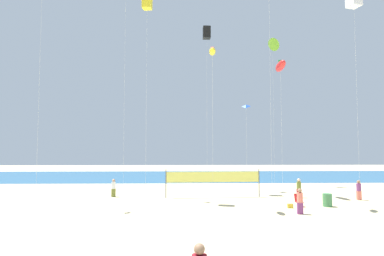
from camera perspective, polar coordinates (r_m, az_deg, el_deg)
The scene contains 16 objects.
ground_plane at distance 19.08m, azimuth 6.53°, elevation -16.27°, with size 120.00×120.00×0.00m, color beige.
ocean_band at distance 48.46m, azimuth 1.55°, elevation -8.53°, with size 120.00×20.00×0.01m, color #28608C.
beachgoer_coral_shirt at distance 22.03m, azimuth 18.63°, elevation -12.09°, with size 0.37×0.37×1.62m.
beachgoer_white_shirt at distance 28.90m, azimuth -13.77°, elevation -10.19°, with size 0.35×0.35×1.52m.
beachgoer_olive_shirt at distance 29.08m, azimuth 18.47°, elevation -9.97°, with size 0.37×0.37×1.62m.
beachgoer_plum_shirt at distance 29.68m, azimuth 27.53°, elevation -9.65°, with size 0.36×0.36×1.59m.
folding_beach_chair at distance 24.85m, azimuth 18.45°, elevation -12.03°, with size 0.52×0.65×0.89m.
trash_barrel at distance 25.53m, azimuth 22.93°, elevation -11.72°, with size 0.65×0.65×0.92m, color #3F7F4C.
volleyball_net at distance 27.72m, azimuth 3.76°, elevation -8.87°, with size 8.08×0.54×2.40m.
beach_handbag at distance 24.07m, azimuth 17.06°, elevation -13.10°, with size 0.37×0.19×0.30m, color gold.
kite_yellow_inflatable at distance 23.70m, azimuth 3.64°, elevation 13.34°, with size 0.55×1.36×11.48m.
kite_black_box at distance 33.10m, azimuth 2.63°, elevation 16.53°, with size 0.76×0.76×16.18m.
kite_yellow_box at distance 29.31m, azimuth -7.98°, elevation 21.28°, with size 0.85×0.85×17.13m.
kite_lime_delta at distance 40.03m, azimuth 14.12°, elevation 14.09°, with size 1.64×1.00×17.06m.
kite_blue_diamond at distance 32.66m, azimuth 9.59°, elevation 3.82°, with size 0.85×0.85×8.67m.
kite_red_inflatable at distance 30.84m, azimuth 15.46°, elevation 10.56°, with size 0.73×2.14×12.23m.
Camera 1 is at (-2.57, -18.43, 4.21)m, focal length 30.00 mm.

